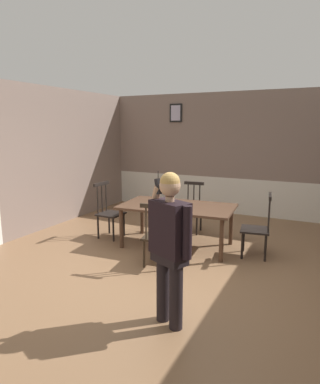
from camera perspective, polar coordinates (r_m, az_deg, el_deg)
The scene contains 9 objects.
ground_plane at distance 5.08m, azimuth 1.21°, elevation -13.06°, with size 8.24×8.24×0.00m, color #846042.
room_back_partition at distance 8.23m, azimuth 12.40°, elevation 5.95°, with size 6.40×0.17×2.88m.
room_left_partition at distance 6.68m, azimuth -24.52°, elevation 4.56°, with size 0.13×7.49×2.88m.
dining_table at distance 5.84m, azimuth 2.93°, elevation -2.97°, with size 2.02×1.22×0.74m.
chair_near_window at distance 5.63m, azimuth 16.22°, elevation -5.83°, with size 0.50×0.50×1.04m.
chair_by_doorway at distance 5.06m, azimuth -0.40°, elevation -7.42°, with size 0.49×0.49×0.99m.
chair_at_table_head at distance 6.44m, azimuth -8.64°, elevation -3.36°, with size 0.45×0.45×1.05m.
chair_opposite_corner at distance 6.74m, azimuth 5.40°, elevation -2.77°, with size 0.44×0.44×0.99m.
person_figure at distance 3.45m, azimuth 1.72°, elevation -8.19°, with size 0.54×0.37×1.63m.
Camera 1 is at (1.96, -4.21, 2.06)m, focal length 31.46 mm.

